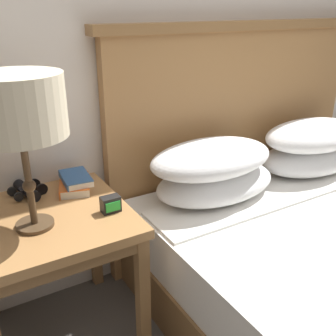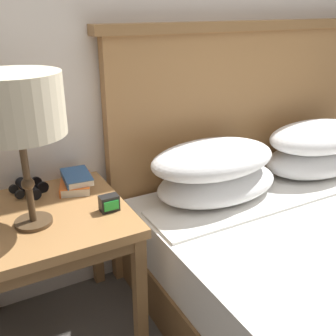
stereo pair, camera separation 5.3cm
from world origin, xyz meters
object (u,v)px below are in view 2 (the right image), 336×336
at_px(binoculars_pair, 29,188).
at_px(book_on_nightstand, 75,183).
at_px(nightstand, 48,231).
at_px(table_lamp, 16,107).
at_px(alarm_clock, 109,203).
at_px(book_stacked_on_top, 76,177).

bearing_deg(binoculars_pair, book_on_nightstand, -11.52).
height_order(nightstand, binoculars_pair, binoculars_pair).
bearing_deg(binoculars_pair, table_lamp, -96.91).
height_order(nightstand, alarm_clock, alarm_clock).
xyz_separation_m(nightstand, table_lamp, (-0.05, -0.06, 0.49)).
height_order(book_on_nightstand, binoculars_pair, binoculars_pair).
relative_size(book_stacked_on_top, alarm_clock, 2.61).
distance_m(book_on_nightstand, book_stacked_on_top, 0.03).
bearing_deg(table_lamp, book_stacked_on_top, 44.52).
relative_size(nightstand, table_lamp, 1.11).
distance_m(book_stacked_on_top, alarm_clock, 0.26).
distance_m(table_lamp, alarm_clock, 0.47).
height_order(book_stacked_on_top, binoculars_pair, book_stacked_on_top).
bearing_deg(alarm_clock, nightstand, 155.71).
bearing_deg(alarm_clock, table_lamp, 172.24).
distance_m(nightstand, alarm_clock, 0.26).
xyz_separation_m(binoculars_pair, alarm_clock, (0.24, -0.29, 0.01)).
bearing_deg(book_on_nightstand, nightstand, -134.36).
relative_size(book_on_nightstand, book_stacked_on_top, 1.20).
distance_m(table_lamp, binoculars_pair, 0.47).
bearing_deg(alarm_clock, binoculars_pair, 128.87).
relative_size(nightstand, alarm_clock, 8.29).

